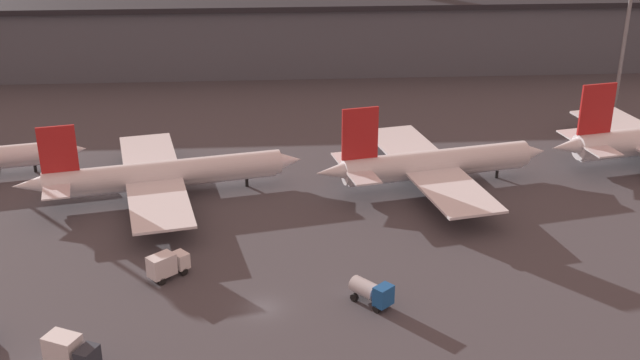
# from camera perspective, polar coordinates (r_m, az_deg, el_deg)

# --- Properties ---
(ground) EXTENTS (600.00, 600.00, 0.00)m
(ground) POSITION_cam_1_polar(r_m,az_deg,el_deg) (92.83, -4.08, -9.07)
(ground) COLOR #423F44
(terminal_building) EXTENTS (226.39, 22.67, 16.17)m
(terminal_building) POSITION_cam_1_polar(r_m,az_deg,el_deg) (186.32, -4.12, 10.39)
(terminal_building) COLOR #4C515B
(terminal_building) RESTS_ON ground
(airplane_1) EXTENTS (42.11, 37.48, 12.28)m
(airplane_1) POSITION_cam_1_polar(r_m,az_deg,el_deg) (121.07, -11.21, 0.37)
(airplane_1) COLOR silver
(airplane_1) RESTS_ON ground
(airplane_2) EXTENTS (37.41, 36.81, 13.54)m
(airplane_2) POSITION_cam_1_polar(r_m,az_deg,el_deg) (123.42, 8.08, 1.14)
(airplane_2) COLOR silver
(airplane_2) RESTS_ON ground
(service_vehicle_0) EXTENTS (5.03, 5.28, 3.08)m
(service_vehicle_0) POSITION_cam_1_polar(r_m,az_deg,el_deg) (92.61, 3.69, -7.93)
(service_vehicle_0) COLOR #195199
(service_vehicle_0) RESTS_ON ground
(service_vehicle_4) EXTENTS (5.98, 4.56, 3.51)m
(service_vehicle_4) POSITION_cam_1_polar(r_m,az_deg,el_deg) (86.14, -17.38, -11.54)
(service_vehicle_4) COLOR #282D38
(service_vehicle_4) RESTS_ON ground
(service_vehicle_5) EXTENTS (5.18, 4.87, 3.34)m
(service_vehicle_5) POSITION_cam_1_polar(r_m,az_deg,el_deg) (99.23, -10.83, -5.93)
(service_vehicle_5) COLOR white
(service_vehicle_5) RESTS_ON ground
(lamp_post_1) EXTENTS (1.80, 1.80, 23.67)m
(lamp_post_1) POSITION_cam_1_polar(r_m,az_deg,el_deg) (162.05, 20.88, 9.53)
(lamp_post_1) COLOR slate
(lamp_post_1) RESTS_ON ground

